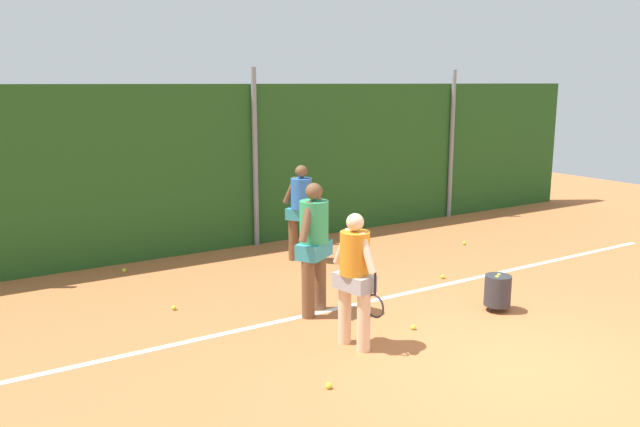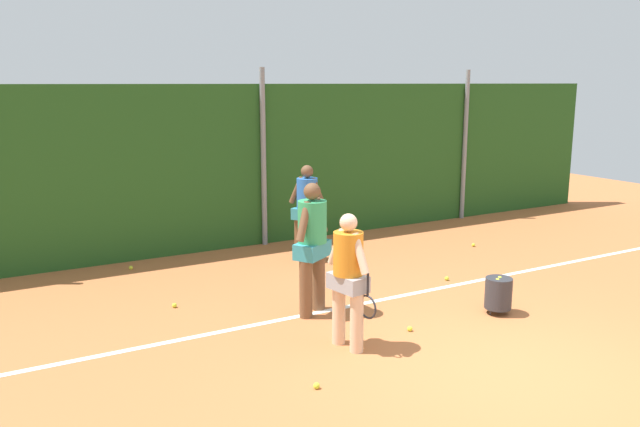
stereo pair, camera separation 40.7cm
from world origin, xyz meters
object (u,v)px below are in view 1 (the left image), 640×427
at_px(player_foreground_near, 355,274).
at_px(player_backcourt_far, 301,208).
at_px(player_midcourt, 314,241).
at_px(ball_hopper, 498,290).
at_px(tennis_ball_1, 174,308).
at_px(tennis_ball_5, 124,270).
at_px(tennis_ball_0, 413,327).
at_px(tennis_ball_6, 329,386).
at_px(tennis_ball_4, 443,277).
at_px(tennis_ball_2, 464,243).

relative_size(player_foreground_near, player_backcourt_far, 0.96).
distance_m(player_midcourt, player_backcourt_far, 2.60).
bearing_deg(player_backcourt_far, ball_hopper, -18.68).
height_order(player_midcourt, tennis_ball_1, player_midcourt).
bearing_deg(tennis_ball_1, player_midcourt, -35.61).
relative_size(player_foreground_near, ball_hopper, 3.14).
xyz_separation_m(player_backcourt_far, tennis_ball_5, (-2.83, 0.96, -0.92)).
height_order(player_midcourt, tennis_ball_0, player_midcourt).
xyz_separation_m(player_foreground_near, tennis_ball_5, (-1.48, 4.49, -0.87)).
height_order(tennis_ball_5, tennis_ball_6, same).
xyz_separation_m(tennis_ball_4, tennis_ball_6, (-3.56, -2.16, 0.00)).
distance_m(player_foreground_near, tennis_ball_0, 1.28).
xyz_separation_m(player_backcourt_far, ball_hopper, (1.01, -3.56, -0.66)).
bearing_deg(tennis_ball_0, player_foreground_near, -177.78).
distance_m(ball_hopper, tennis_ball_5, 5.94).
bearing_deg(tennis_ball_5, tennis_ball_1, -87.47).
relative_size(player_midcourt, ball_hopper, 3.48).
bearing_deg(tennis_ball_2, player_backcourt_far, 167.83).
bearing_deg(tennis_ball_0, player_midcourt, 122.97).
height_order(ball_hopper, tennis_ball_0, ball_hopper).
xyz_separation_m(tennis_ball_2, tennis_ball_6, (-5.40, -3.56, 0.00)).
bearing_deg(tennis_ball_1, ball_hopper, -32.32).
height_order(tennis_ball_1, tennis_ball_6, same).
xyz_separation_m(player_midcourt, tennis_ball_1, (-1.57, 1.13, -0.97)).
distance_m(tennis_ball_0, tennis_ball_2, 4.58).
height_order(ball_hopper, tennis_ball_4, ball_hopper).
bearing_deg(tennis_ball_2, player_foreground_near, -148.26).
xyz_separation_m(player_foreground_near, player_midcourt, (0.18, 1.20, 0.10)).
relative_size(tennis_ball_0, tennis_ball_6, 1.00).
bearing_deg(player_foreground_near, tennis_ball_4, 107.59).
bearing_deg(tennis_ball_2, tennis_ball_6, -146.60).
distance_m(player_foreground_near, player_midcourt, 1.22).
relative_size(ball_hopper, tennis_ball_5, 7.78).
distance_m(tennis_ball_1, tennis_ball_4, 4.22).
bearing_deg(tennis_ball_6, ball_hopper, 12.24).
xyz_separation_m(player_midcourt, player_backcourt_far, (1.17, 2.32, -0.06)).
distance_m(tennis_ball_0, tennis_ball_4, 2.27).
bearing_deg(tennis_ball_1, player_foreground_near, -59.22).
height_order(tennis_ball_0, tennis_ball_2, same).
height_order(tennis_ball_2, tennis_ball_4, same).
bearing_deg(ball_hopper, player_foreground_near, 179.03).
distance_m(player_midcourt, tennis_ball_2, 4.78).
relative_size(player_midcourt, tennis_ball_5, 27.08).
distance_m(ball_hopper, tennis_ball_0, 1.44).
height_order(player_backcourt_far, tennis_ball_6, player_backcourt_far).
distance_m(player_foreground_near, player_backcourt_far, 3.77).
bearing_deg(ball_hopper, tennis_ball_0, 176.90).
distance_m(tennis_ball_2, tennis_ball_5, 6.28).
distance_m(ball_hopper, tennis_ball_4, 1.54).
relative_size(tennis_ball_1, tennis_ball_2, 1.00).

